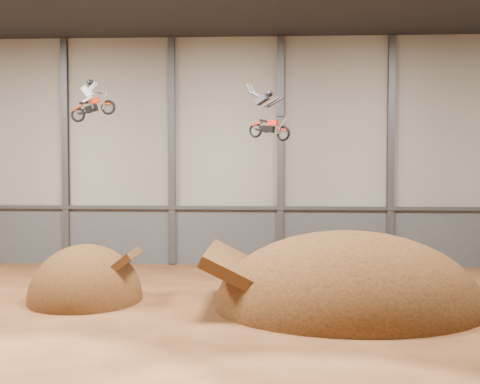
# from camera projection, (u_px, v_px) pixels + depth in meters

# --- Properties ---
(floor) EXTENTS (40.00, 40.00, 0.00)m
(floor) POSITION_uv_depth(u_px,v_px,m) (197.00, 325.00, 26.48)
(floor) COLOR #532C16
(floor) RESTS_ON ground
(back_wall) EXTENTS (40.00, 0.10, 14.00)m
(back_wall) POSITION_uv_depth(u_px,v_px,m) (226.00, 152.00, 41.07)
(back_wall) COLOR #A09A8E
(back_wall) RESTS_ON ground
(lower_band_back) EXTENTS (39.80, 0.18, 3.50)m
(lower_band_back) POSITION_uv_depth(u_px,v_px,m) (226.00, 237.00, 41.25)
(lower_band_back) COLOR #4F5156
(lower_band_back) RESTS_ON ground
(steel_rail) EXTENTS (39.80, 0.35, 0.20)m
(steel_rail) POSITION_uv_depth(u_px,v_px,m) (226.00, 208.00, 41.00)
(steel_rail) COLOR #47494F
(steel_rail) RESTS_ON lower_band_back
(steel_column_1) EXTENTS (0.40, 0.36, 13.90)m
(steel_column_1) POSITION_uv_depth(u_px,v_px,m) (65.00, 152.00, 41.43)
(steel_column_1) COLOR #47494F
(steel_column_1) RESTS_ON ground
(steel_column_2) EXTENTS (0.40, 0.36, 13.90)m
(steel_column_2) POSITION_uv_depth(u_px,v_px,m) (172.00, 152.00, 41.06)
(steel_column_2) COLOR #47494F
(steel_column_2) RESTS_ON ground
(steel_column_3) EXTENTS (0.40, 0.36, 13.90)m
(steel_column_3) POSITION_uv_depth(u_px,v_px,m) (280.00, 152.00, 40.69)
(steel_column_3) COLOR #47494F
(steel_column_3) RESTS_ON ground
(steel_column_4) EXTENTS (0.40, 0.36, 13.90)m
(steel_column_4) POSITION_uv_depth(u_px,v_px,m) (391.00, 151.00, 40.32)
(steel_column_4) COLOR #47494F
(steel_column_4) RESTS_ON ground
(takeoff_ramp) EXTENTS (5.22, 6.03, 5.22)m
(takeoff_ramp) POSITION_uv_depth(u_px,v_px,m) (86.00, 300.00, 31.04)
(takeoff_ramp) COLOR #3A1F0E
(takeoff_ramp) RESTS_ON ground
(landing_ramp) EXTENTS (11.82, 10.46, 6.82)m
(landing_ramp) POSITION_uv_depth(u_px,v_px,m) (348.00, 308.00, 29.54)
(landing_ramp) COLOR #3A1F0E
(landing_ramp) RESTS_ON ground
(fmx_rider_a) EXTENTS (2.75, 1.02, 2.55)m
(fmx_rider_a) POSITION_uv_depth(u_px,v_px,m) (95.00, 97.00, 33.08)
(fmx_rider_a) COLOR red
(fmx_rider_b) EXTENTS (3.07, 2.26, 2.73)m
(fmx_rider_b) POSITION_uv_depth(u_px,v_px,m) (269.00, 112.00, 30.04)
(fmx_rider_b) COLOR red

